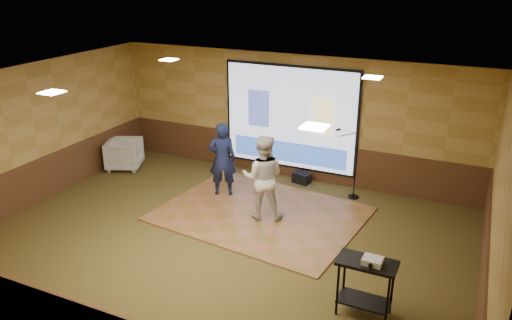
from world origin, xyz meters
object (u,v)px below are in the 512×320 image
at_px(player_right, 263,177).
at_px(av_table, 366,278).
at_px(dance_floor, 261,214).
at_px(banquet_chair, 125,154).
at_px(player_left, 222,159).
at_px(projector, 373,261).
at_px(duffel_bag, 302,178).
at_px(mic_stand, 352,177).
at_px(projector_screen, 290,119).

height_order(player_right, av_table, player_right).
bearing_deg(dance_floor, banquet_chair, 168.04).
height_order(player_left, projector, player_left).
bearing_deg(player_right, projector, 122.71).
xyz_separation_m(projector, banquet_chair, (-6.99, 3.20, -0.57)).
bearing_deg(duffel_bag, av_table, -59.31).
height_order(mic_stand, duffel_bag, mic_stand).
bearing_deg(av_table, duffel_bag, 120.69).
bearing_deg(av_table, mic_stand, 107.15).
relative_size(projector_screen, projector, 11.96).
distance_m(av_table, mic_stand, 4.10).
height_order(av_table, mic_stand, mic_stand).
height_order(projector_screen, player_right, projector_screen).
bearing_deg(mic_stand, duffel_bag, 155.08).
bearing_deg(player_left, mic_stand, 178.24).
relative_size(dance_floor, projector, 14.51).
xyz_separation_m(dance_floor, player_left, (-1.17, 0.51, 0.85)).
height_order(player_right, projector, player_right).
relative_size(dance_floor, mic_stand, 2.56).
xyz_separation_m(mic_stand, banquet_chair, (-5.71, -0.74, -0.11)).
height_order(av_table, projector, projector).
bearing_deg(player_left, projector_screen, -144.73).
relative_size(projector_screen, duffel_bag, 8.28).
relative_size(projector_screen, mic_stand, 2.11).
relative_size(projector, mic_stand, 0.18).
bearing_deg(player_left, player_right, 128.59).
xyz_separation_m(projector_screen, projector, (2.99, -4.46, -0.53)).
distance_m(dance_floor, duffel_bag, 1.92).
distance_m(player_left, duffel_bag, 2.10).
bearing_deg(projector_screen, player_right, -82.01).
bearing_deg(player_right, duffel_bag, -111.27).
relative_size(mic_stand, banquet_chair, 1.88).
relative_size(player_left, player_right, 0.95).
distance_m(player_left, mic_stand, 2.91).
distance_m(dance_floor, av_table, 3.59).
xyz_separation_m(projector, duffel_bag, (-2.56, 4.22, -0.82)).
distance_m(banquet_chair, duffel_bag, 4.55).
distance_m(projector_screen, mic_stand, 2.04).
xyz_separation_m(dance_floor, player_right, (0.11, -0.13, 0.90)).
height_order(player_left, duffel_bag, player_left).
distance_m(player_right, duffel_bag, 2.19).
xyz_separation_m(av_table, banquet_chair, (-6.92, 3.18, -0.24)).
xyz_separation_m(av_table, duffel_bag, (-2.49, 4.19, -0.50)).
xyz_separation_m(player_left, mic_stand, (2.67, 1.11, -0.37)).
xyz_separation_m(projector_screen, banquet_chair, (-4.00, -1.25, -1.09)).
relative_size(projector_screen, av_table, 3.68).
bearing_deg(player_right, projector_screen, -100.13).
bearing_deg(duffel_bag, mic_stand, -12.24).
relative_size(av_table, duffel_bag, 2.25).
height_order(dance_floor, player_right, player_right).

